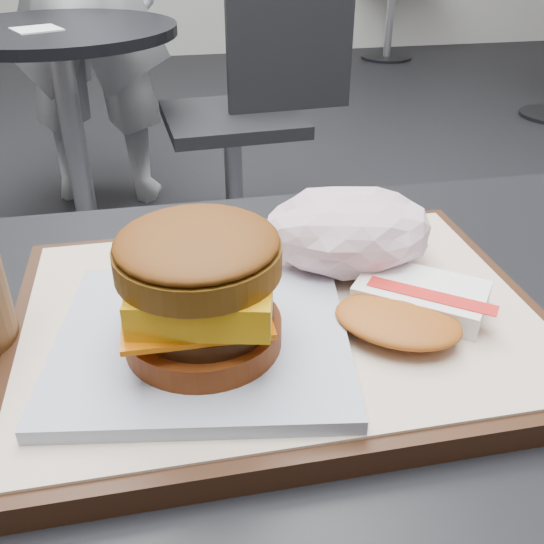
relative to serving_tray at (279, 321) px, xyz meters
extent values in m
cube|color=black|center=(0.02, -0.06, -0.03)|extent=(0.80, 0.60, 0.04)
cube|color=black|center=(0.00, 0.00, 0.00)|extent=(0.38, 0.28, 0.02)
cube|color=beige|center=(0.00, 0.00, 0.01)|extent=(0.36, 0.26, 0.00)
cube|color=silver|center=(-0.06, -0.03, 0.02)|extent=(0.21, 0.20, 0.01)
cylinder|color=maroon|center=(-0.06, -0.04, 0.03)|extent=(0.11, 0.11, 0.02)
cylinder|color=#331707|center=(-0.06, -0.04, 0.04)|extent=(0.10, 0.10, 0.01)
cube|color=#DA6407|center=(-0.06, -0.04, 0.05)|extent=(0.09, 0.09, 0.00)
cube|color=#E7A70E|center=(-0.06, -0.04, 0.06)|extent=(0.10, 0.10, 0.02)
cylinder|color=brown|center=(-0.06, -0.04, 0.08)|extent=(0.11, 0.11, 0.02)
ellipsoid|color=brown|center=(-0.06, -0.04, 0.09)|extent=(0.11, 0.11, 0.02)
cube|color=white|center=(0.10, -0.02, 0.02)|extent=(0.10, 0.10, 0.02)
cube|color=red|center=(0.10, -0.03, 0.03)|extent=(0.08, 0.07, 0.00)
ellipsoid|color=#B55F1D|center=(0.07, -0.05, 0.02)|extent=(0.11, 0.10, 0.01)
cylinder|color=black|center=(-0.33, 1.59, -0.77)|extent=(0.44, 0.44, 0.02)
cylinder|color=#A5A5AA|center=(-0.33, 1.59, -0.41)|extent=(0.07, 0.07, 0.70)
cylinder|color=black|center=(-0.33, 1.59, -0.04)|extent=(0.70, 0.70, 0.03)
cube|color=white|center=(-0.37, 1.53, -0.03)|extent=(0.16, 0.16, 0.00)
cylinder|color=#96969A|center=(0.17, 1.55, -0.56)|extent=(0.06, 0.06, 0.44)
cube|color=black|center=(0.17, 1.55, -0.32)|extent=(0.45, 0.45, 0.04)
cube|color=black|center=(0.36, 1.55, -0.10)|extent=(0.40, 0.06, 0.40)
cylinder|color=black|center=(1.82, 4.44, -0.77)|extent=(0.40, 0.40, 0.02)
cylinder|color=#A5A5AA|center=(1.82, 4.44, -0.41)|extent=(0.06, 0.06, 0.70)
camera|label=1|loc=(-0.08, -0.35, 0.26)|focal=40.00mm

